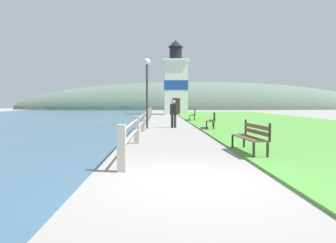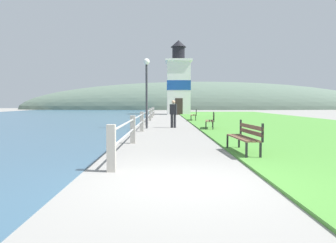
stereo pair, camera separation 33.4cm
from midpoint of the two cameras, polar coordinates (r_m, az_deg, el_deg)
The scene contains 10 objects.
ground_plane at distance 6.13m, azimuth 4.20°, elevation -10.61°, with size 160.00×160.00×0.00m, color gray.
grass_verge at distance 25.07m, azimuth 18.07°, elevation -0.15°, with size 12.00×53.25×0.06m.
seawall_railing at distance 21.56m, azimuth -3.28°, elevation 0.96°, with size 0.18×29.36×1.01m.
park_bench_near at distance 9.65m, azimuth 14.32°, elevation -2.35°, with size 0.59×1.97×0.94m.
park_bench_midway at distance 18.14m, azimuth 8.03°, elevation 0.33°, with size 0.70×1.79×0.94m.
park_bench_far at distance 26.55m, azimuth 4.99°, elevation 1.29°, with size 0.65×1.96×0.94m.
lighthouse at distance 41.03m, azimuth 2.06°, elevation 6.70°, with size 3.25×3.25×9.18m.
person_strolling at distance 19.11m, azimuth 1.43°, elevation 1.53°, with size 0.43×0.30×1.62m.
lamp_post at distance 18.65m, azimuth -3.24°, elevation 7.20°, with size 0.36×0.36×3.96m.
distant_hillside at distance 71.96m, azimuth 6.05°, elevation 2.13°, with size 80.00×16.00×12.00m.
Camera 2 is at (-0.35, -5.94, 1.48)m, focal length 35.00 mm.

